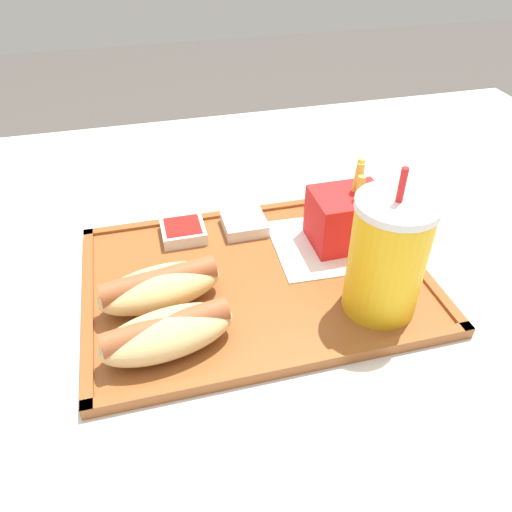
# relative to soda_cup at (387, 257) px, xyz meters

# --- Properties ---
(dining_table) EXTENTS (1.45, 1.06, 0.77)m
(dining_table) POSITION_rel_soda_cup_xyz_m (0.16, -0.06, -0.46)
(dining_table) COLOR beige
(dining_table) RESTS_ON ground_plane
(food_tray) EXTENTS (0.40, 0.29, 0.01)m
(food_tray) POSITION_rel_soda_cup_xyz_m (0.12, -0.08, -0.07)
(food_tray) COLOR brown
(food_tray) RESTS_ON dining_table
(paper_napkin) EXTENTS (0.16, 0.13, 0.00)m
(paper_napkin) POSITION_rel_soda_cup_xyz_m (0.01, -0.12, -0.07)
(paper_napkin) COLOR white
(paper_napkin) RESTS_ON food_tray
(soda_cup) EXTENTS (0.08, 0.08, 0.17)m
(soda_cup) POSITION_rel_soda_cup_xyz_m (0.00, 0.00, 0.00)
(soda_cup) COLOR gold
(soda_cup) RESTS_ON food_tray
(hot_dog_far) EXTENTS (0.14, 0.08, 0.04)m
(hot_dog_far) POSITION_rel_soda_cup_xyz_m (0.23, 0.01, -0.04)
(hot_dog_far) COLOR #DBB270
(hot_dog_far) RESTS_ON food_tray
(hot_dog_near) EXTENTS (0.14, 0.08, 0.04)m
(hot_dog_near) POSITION_rel_soda_cup_xyz_m (0.23, -0.06, -0.04)
(hot_dog_near) COLOR #DBB270
(hot_dog_near) RESTS_ON food_tray
(fries_carton) EXTENTS (0.09, 0.07, 0.11)m
(fries_carton) POSITION_rel_soda_cup_xyz_m (-0.01, -0.12, -0.03)
(fries_carton) COLOR red
(fries_carton) RESTS_ON food_tray
(sauce_cup_mayo) EXTENTS (0.06, 0.06, 0.02)m
(sauce_cup_mayo) POSITION_rel_soda_cup_xyz_m (0.11, -0.18, -0.06)
(sauce_cup_mayo) COLOR silver
(sauce_cup_mayo) RESTS_ON food_tray
(sauce_cup_ketchup) EXTENTS (0.06, 0.06, 0.02)m
(sauce_cup_ketchup) POSITION_rel_soda_cup_xyz_m (0.19, -0.18, -0.06)
(sauce_cup_ketchup) COLOR silver
(sauce_cup_ketchup) RESTS_ON food_tray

